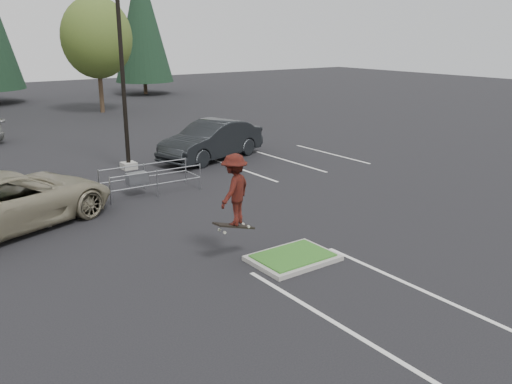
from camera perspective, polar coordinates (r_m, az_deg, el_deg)
ground at (r=14.54m, az=3.90°, el=-7.18°), size 120.00×120.00×0.00m
grass_median at (r=14.51m, az=3.91°, el=-6.90°), size 2.20×1.60×0.16m
stall_lines at (r=18.69m, az=-11.25°, el=-2.01°), size 22.62×17.60×0.01m
light_pole at (r=24.01m, az=-13.95°, el=12.99°), size 0.70×0.60×10.12m
decid_c at (r=42.60m, az=-16.42°, el=15.08°), size 5.12×5.12×8.38m
conif_c at (r=54.59m, az=-11.95°, el=17.22°), size 5.50×5.50×12.50m
cart_corral at (r=20.51m, az=-12.08°, el=1.45°), size 3.63×1.43×1.01m
skateboarder at (r=13.97m, az=-2.37°, el=0.20°), size 1.40×1.21×2.14m
car_l_tan at (r=18.16m, az=-24.59°, el=-0.83°), size 7.03×4.93×1.78m
car_r_charc at (r=25.81m, az=-4.70°, el=5.45°), size 5.85×3.42×1.82m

